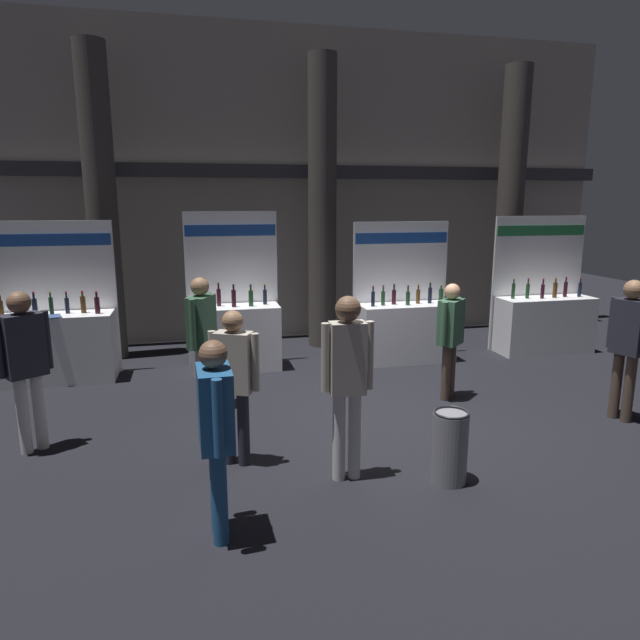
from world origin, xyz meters
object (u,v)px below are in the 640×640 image
object	(u,v)px
visitor_0	(628,338)
visitor_6	(450,331)
exhibitor_booth_0	(56,341)
visitor_2	(234,376)
exhibitor_booth_2	(405,326)
exhibitor_booth_1	(235,330)
visitor_4	(25,357)
visitor_3	(347,373)
visitor_8	(216,421)
exhibitor_booth_3	(543,319)
trash_bin	(450,447)
visitor_1	(202,331)

from	to	relation	value
visitor_0	visitor_6	distance (m)	2.12
exhibitor_booth_0	visitor_2	xyz separation A→B (m)	(2.41, -3.38, 0.33)
exhibitor_booth_2	visitor_2	bearing A→B (deg)	-133.70
exhibitor_booth_1	visitor_6	xyz separation A→B (m)	(2.73, -2.08, 0.32)
visitor_4	exhibitor_booth_2	bearing A→B (deg)	-9.48
visitor_2	visitor_3	distance (m)	1.17
visitor_8	visitor_0	bearing A→B (deg)	104.13
exhibitor_booth_2	exhibitor_booth_3	xyz separation A→B (m)	(2.63, -0.01, 0.01)
visitor_2	visitor_4	xyz separation A→B (m)	(-2.13, 0.81, 0.11)
visitor_8	exhibitor_booth_3	bearing A→B (deg)	125.34
exhibitor_booth_0	visitor_6	bearing A→B (deg)	-20.74
exhibitor_booth_0	exhibitor_booth_1	bearing A→B (deg)	0.80
exhibitor_booth_0	exhibitor_booth_2	distance (m)	5.52
visitor_3	visitor_4	size ratio (longest dim) A/B	1.03
visitor_2	visitor_6	xyz separation A→B (m)	(3.00, 1.33, -0.00)
exhibitor_booth_0	exhibitor_booth_2	world-z (taller)	exhibitor_booth_0
visitor_3	visitor_8	world-z (taller)	visitor_3
trash_bin	visitor_8	distance (m)	2.34
exhibitor_booth_1	visitor_4	distance (m)	3.57
exhibitor_booth_3	trash_bin	bearing A→B (deg)	-132.72
trash_bin	visitor_6	distance (m)	2.48
trash_bin	visitor_3	size ratio (longest dim) A/B	0.40
visitor_4	visitor_6	distance (m)	5.16
exhibitor_booth_2	trash_bin	size ratio (longest dim) A/B	3.23
visitor_4	trash_bin	bearing A→B (deg)	-56.44
exhibitor_booth_0	visitor_1	bearing A→B (deg)	-38.93
exhibitor_booth_0	visitor_2	distance (m)	4.16
exhibitor_booth_3	visitor_0	xyz separation A→B (m)	(-0.99, -3.10, 0.44)
exhibitor_booth_1	exhibitor_booth_3	xyz separation A→B (m)	(5.48, -0.18, -0.03)
exhibitor_booth_2	visitor_8	distance (m)	5.65
visitor_2	visitor_4	bearing A→B (deg)	5.13
visitor_0	visitor_6	xyz separation A→B (m)	(-1.75, 1.19, -0.10)
exhibitor_booth_3	visitor_1	bearing A→B (deg)	-165.29
trash_bin	exhibitor_booth_2	bearing A→B (deg)	74.47
exhibitor_booth_3	exhibitor_booth_2	bearing A→B (deg)	179.71
exhibitor_booth_3	exhibitor_booth_0	bearing A→B (deg)	179.03
exhibitor_booth_1	visitor_2	size ratio (longest dim) A/B	1.55
visitor_2	trash_bin	bearing A→B (deg)	-177.23
exhibitor_booth_3	visitor_4	bearing A→B (deg)	-162.84
exhibitor_booth_0	exhibitor_booth_3	size ratio (longest dim) A/B	0.99
exhibitor_booth_3	visitor_4	world-z (taller)	exhibitor_booth_3
visitor_6	visitor_0	bearing A→B (deg)	104.52
visitor_3	visitor_8	distance (m)	1.46
trash_bin	visitor_8	size ratio (longest dim) A/B	0.44
visitor_2	visitor_4	distance (m)	2.28
visitor_0	trash_bin	bearing A→B (deg)	-89.22
visitor_6	exhibitor_booth_1	bearing A→B (deg)	-78.53
visitor_0	visitor_4	distance (m)	6.91
visitor_2	visitor_6	world-z (taller)	visitor_2
exhibitor_booth_1	visitor_6	distance (m)	3.45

